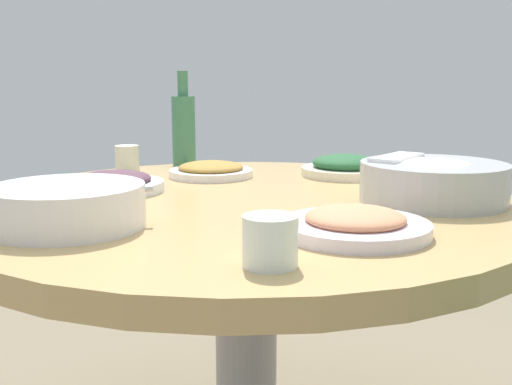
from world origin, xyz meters
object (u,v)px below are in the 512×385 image
soup_bowl (68,207)px  dish_tofu_braise (211,170)px  dish_shrimp (355,224)px  rice_bowl (433,181)px  green_bottle (184,129)px  dish_eggplant (114,183)px  dish_greens (346,167)px  round_dining_table (246,250)px  tea_cup_far (270,241)px  tea_cup_near (127,159)px

soup_bowl → dish_tofu_braise: 0.56m
soup_bowl → dish_shrimp: bearing=-49.3°
rice_bowl → green_bottle: green_bottle is taller
dish_tofu_braise → dish_shrimp: 0.63m
rice_bowl → dish_shrimp: 0.32m
soup_bowl → dish_eggplant: soup_bowl is taller
rice_bowl → dish_shrimp: bearing=-170.5°
soup_bowl → dish_greens: soup_bowl is taller
round_dining_table → dish_tofu_braise: dish_tofu_braise is taller
dish_eggplant → tea_cup_far: bearing=-101.5°
dish_eggplant → dish_greens: bearing=-20.7°
green_bottle → tea_cup_near: (-0.18, 0.01, -0.07)m
rice_bowl → soup_bowl: rice_bowl is taller
round_dining_table → dish_eggplant: bearing=121.0°
dish_greens → tea_cup_far: size_ratio=3.08×
round_dining_table → tea_cup_near: tea_cup_near is taller
round_dining_table → rice_bowl: size_ratio=3.94×
round_dining_table → dish_tofu_braise: size_ratio=5.39×
soup_bowl → round_dining_table: bearing=-3.6°
rice_bowl → dish_tofu_braise: rice_bowl is taller
rice_bowl → soup_bowl: 0.69m
dish_eggplant → green_bottle: 0.41m
soup_bowl → dish_greens: (0.76, 0.03, -0.01)m
tea_cup_far → tea_cup_near: bearing=70.7°
soup_bowl → tea_cup_near: size_ratio=3.52×
soup_bowl → dish_tofu_braise: (0.50, 0.25, -0.02)m
dish_eggplant → dish_greens: (0.54, -0.20, 0.00)m
round_dining_table → rice_bowl: 0.40m
rice_bowl → tea_cup_far: bearing=-171.7°
dish_eggplant → dish_greens: size_ratio=0.96×
tea_cup_far → round_dining_table: bearing=51.7°
dish_eggplant → tea_cup_near: size_ratio=3.03×
round_dining_table → soup_bowl: size_ratio=4.49×
round_dining_table → dish_shrimp: (-0.07, -0.33, 0.12)m
dish_eggplant → green_bottle: bearing=31.4°
dish_tofu_braise → dish_eggplant: 0.28m
dish_tofu_braise → rice_bowl: bearing=-77.6°
dish_greens → round_dining_table: bearing=-172.5°
round_dining_table → dish_shrimp: bearing=-101.7°
dish_shrimp → round_dining_table: bearing=78.3°
round_dining_table → tea_cup_near: size_ratio=15.81×
dish_tofu_braise → tea_cup_near: tea_cup_near is taller
dish_tofu_braise → dish_shrimp: dish_shrimp is taller
tea_cup_near → rice_bowl: bearing=-72.4°
soup_bowl → green_bottle: green_bottle is taller
dish_eggplant → dish_tofu_braise: bearing=3.3°
dish_greens → tea_cup_near: size_ratio=3.14×
round_dining_table → dish_eggplant: 0.32m
round_dining_table → rice_bowl: (0.25, -0.27, 0.15)m
soup_bowl → dish_eggplant: 0.32m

